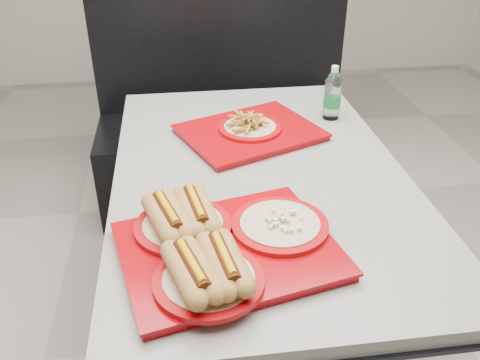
{
  "coord_description": "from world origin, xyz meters",
  "views": [
    {
      "loc": [
        -0.24,
        -1.35,
        1.54
      ],
      "look_at": [
        -0.09,
        -0.18,
        0.83
      ],
      "focal_mm": 38.0,
      "sensor_mm": 36.0,
      "label": 1
    }
  ],
  "objects": [
    {
      "name": "ground",
      "position": [
        0.0,
        0.0,
        0.0
      ],
      "size": [
        6.0,
        6.0,
        0.0
      ],
      "primitive_type": "plane",
      "color": "#9C978C",
      "rests_on": "ground"
    },
    {
      "name": "diner_table",
      "position": [
        0.0,
        0.0,
        0.58
      ],
      "size": [
        0.92,
        1.42,
        0.75
      ],
      "color": "black",
      "rests_on": "ground"
    },
    {
      "name": "booth_bench",
      "position": [
        0.0,
        1.09,
        0.4
      ],
      "size": [
        1.3,
        0.57,
        1.35
      ],
      "color": "black",
      "rests_on": "ground"
    },
    {
      "name": "tray_near",
      "position": [
        -0.17,
        -0.4,
        0.79
      ],
      "size": [
        0.58,
        0.5,
        0.11
      ],
      "rotation": [
        0.0,
        0.0,
        0.23
      ],
      "color": "#8F0309",
      "rests_on": "diner_table"
    },
    {
      "name": "tray_far",
      "position": [
        0.01,
        0.25,
        0.78
      ],
      "size": [
        0.55,
        0.5,
        0.09
      ],
      "rotation": [
        0.0,
        0.0,
        0.39
      ],
      "color": "#8F0309",
      "rests_on": "diner_table"
    },
    {
      "name": "water_bottle",
      "position": [
        0.33,
        0.36,
        0.84
      ],
      "size": [
        0.06,
        0.06,
        0.2
      ],
      "rotation": [
        0.0,
        0.0,
        -0.4
      ],
      "color": "silver",
      "rests_on": "diner_table"
    }
  ]
}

